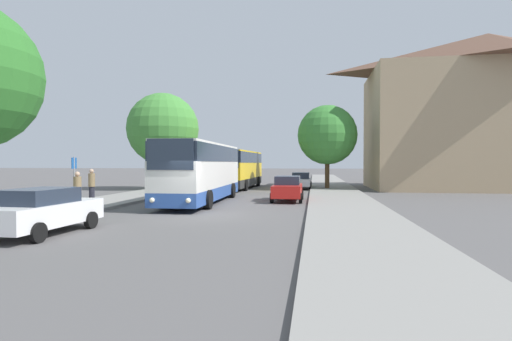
% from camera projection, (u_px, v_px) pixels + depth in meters
% --- Properties ---
extents(ground_plane, '(300.00, 300.00, 0.00)m').
position_uv_depth(ground_plane, '(194.00, 216.00, 17.84)').
color(ground_plane, '#565454').
rests_on(ground_plane, ground).
extents(sidewalk_left, '(4.00, 120.00, 0.15)m').
position_uv_depth(sidewalk_left, '(51.00, 212.00, 18.85)').
color(sidewalk_left, gray).
rests_on(sidewalk_left, ground_plane).
extents(sidewalk_right, '(4.00, 120.00, 0.15)m').
position_uv_depth(sidewalk_right, '(354.00, 218.00, 16.84)').
color(sidewalk_right, gray).
rests_on(sidewalk_right, ground_plane).
extents(building_right_background, '(20.44, 10.80, 14.05)m').
position_uv_depth(building_right_background, '(487.00, 112.00, 35.96)').
color(building_right_background, tan).
rests_on(building_right_background, ground_plane).
extents(bus_front, '(2.94, 11.64, 3.54)m').
position_uv_depth(bus_front, '(202.00, 171.00, 24.09)').
color(bus_front, '#2D519E').
rests_on(bus_front, ground_plane).
extents(bus_middle, '(3.01, 11.57, 3.48)m').
position_uv_depth(bus_middle, '(239.00, 169.00, 37.56)').
color(bus_middle, '#2D2D2D').
rests_on(bus_middle, ground_plane).
extents(parked_car_left_curb, '(2.13, 4.40, 1.55)m').
position_uv_depth(parked_car_left_curb, '(42.00, 210.00, 13.33)').
color(parked_car_left_curb, silver).
rests_on(parked_car_left_curb, ground_plane).
extents(parked_car_right_near, '(1.91, 4.10, 1.57)m').
position_uv_depth(parked_car_right_near, '(288.00, 188.00, 24.93)').
color(parked_car_right_near, red).
rests_on(parked_car_right_near, ground_plane).
extents(parked_car_right_far, '(1.95, 4.42, 1.51)m').
position_uv_depth(parked_car_right_far, '(301.00, 180.00, 36.82)').
color(parked_car_right_far, '#B7B7BC').
rests_on(parked_car_right_far, ground_plane).
extents(bus_stop_sign, '(0.08, 0.45, 2.58)m').
position_uv_depth(bus_stop_sign, '(74.00, 175.00, 21.53)').
color(bus_stop_sign, gray).
rests_on(bus_stop_sign, sidewalk_left).
extents(pedestrian_waiting_near, '(0.36, 0.36, 1.90)m').
position_uv_depth(pedestrian_waiting_near, '(92.00, 185.00, 22.51)').
color(pedestrian_waiting_near, '#23232D').
rests_on(pedestrian_waiting_near, sidewalk_left).
extents(pedestrian_waiting_far, '(0.36, 0.36, 1.83)m').
position_uv_depth(pedestrian_waiting_far, '(77.00, 191.00, 18.92)').
color(pedestrian_waiting_far, '#23232D').
rests_on(pedestrian_waiting_far, sidewalk_left).
extents(tree_left_near, '(6.37, 6.37, 8.48)m').
position_uv_depth(tree_left_near, '(163.00, 129.00, 35.75)').
color(tree_left_near, brown).
rests_on(tree_left_near, sidewalk_left).
extents(tree_right_near, '(5.26, 5.26, 7.36)m').
position_uv_depth(tree_right_near, '(327.00, 135.00, 35.36)').
color(tree_right_near, '#47331E').
rests_on(tree_right_near, sidewalk_right).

